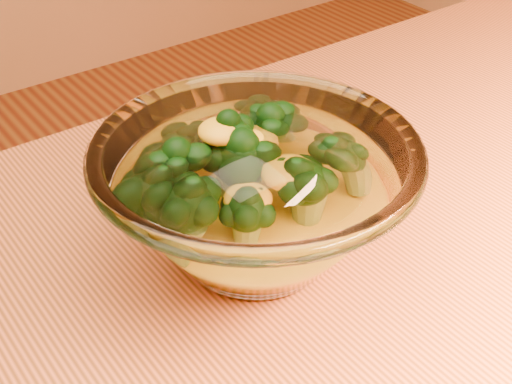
% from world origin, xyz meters
% --- Properties ---
extents(glass_bowl, '(0.25, 0.25, 0.11)m').
position_xyz_m(glass_bowl, '(-0.04, 0.12, 0.81)').
color(glass_bowl, white).
rests_on(glass_bowl, table).
extents(cheese_sauce, '(0.14, 0.14, 0.04)m').
position_xyz_m(cheese_sauce, '(-0.04, 0.12, 0.78)').
color(cheese_sauce, '#F1B014').
rests_on(cheese_sauce, glass_bowl).
extents(broccoli_heap, '(0.18, 0.15, 0.08)m').
position_xyz_m(broccoli_heap, '(-0.05, 0.14, 0.83)').
color(broccoli_heap, black).
rests_on(broccoli_heap, cheese_sauce).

